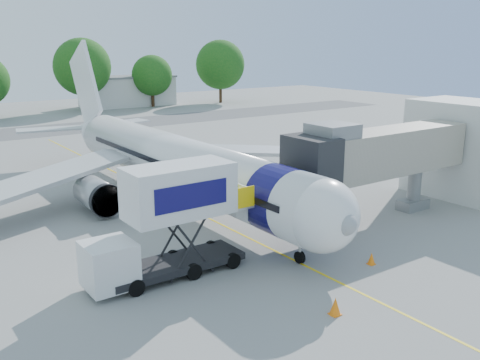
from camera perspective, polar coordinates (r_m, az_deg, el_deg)
ground at (r=35.42m, az=-3.87°, el=-3.85°), size 160.00×160.00×0.00m
guidance_line at (r=35.42m, az=-3.87°, el=-3.84°), size 0.15×70.00×0.01m
taxiway_strip at (r=73.73m, az=-21.25°, el=4.82°), size 120.00×10.00×0.01m
aircraft at (r=38.10m, az=-7.19°, el=1.98°), size 34.17×37.73×11.35m
jet_bridge at (r=34.14m, az=13.88°, el=2.61°), size 13.90×3.20×6.60m
terminal_stub at (r=42.68m, az=23.15°, el=3.03°), size 5.00×8.00×7.00m
catering_hiloader at (r=25.85m, az=-7.72°, el=-4.52°), size 8.50×2.44×5.50m
ground_tug at (r=24.25m, az=21.81°, el=-11.75°), size 4.38×3.30×1.56m
safety_cone_a at (r=28.62m, az=13.84°, el=-8.16°), size 0.40×0.40×0.64m
safety_cone_b at (r=23.36m, az=10.12°, el=-13.15°), size 0.49×0.49×0.78m
outbuilding_right at (r=99.32m, az=-11.90°, el=9.29°), size 16.40×7.40×5.30m
tree_e at (r=93.22m, az=-16.47°, el=11.51°), size 9.33×9.33×11.90m
tree_f at (r=96.92m, az=-9.37°, el=10.95°), size 7.09×7.09×9.03m
tree_g at (r=102.20m, az=-2.12°, el=12.19°), size 9.13×9.13×11.64m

